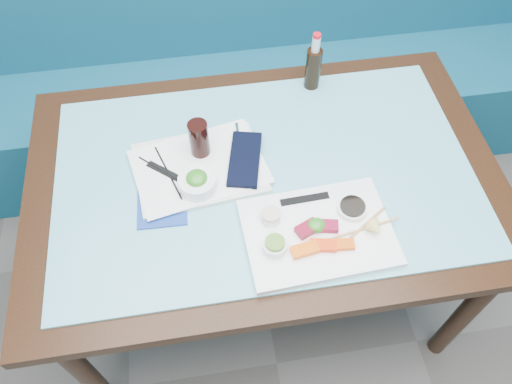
{
  "coord_description": "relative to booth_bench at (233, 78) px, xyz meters",
  "views": [
    {
      "loc": [
        -0.16,
        0.58,
        1.93
      ],
      "look_at": [
        -0.04,
        1.36,
        0.8
      ],
      "focal_mm": 35.0,
      "sensor_mm": 36.0,
      "label": 1
    }
  ],
  "objects": [
    {
      "name": "cola_glass",
      "position": [
        -0.18,
        -0.74,
        0.46
      ],
      "size": [
        0.07,
        0.07,
        0.12
      ],
      "primitive_type": "cylinder",
      "rotation": [
        0.0,
        0.0,
        0.28
      ],
      "color": "black",
      "rests_on": "serving_tray"
    },
    {
      "name": "tuna_left",
      "position": [
        0.08,
        -1.06,
        0.41
      ],
      "size": [
        0.07,
        0.06,
        0.02
      ],
      "primitive_type": "cube",
      "rotation": [
        0.0,
        0.0,
        0.41
      ],
      "color": "maroon",
      "rests_on": "sashimi_plate"
    },
    {
      "name": "navy_pouch",
      "position": [
        -0.05,
        -0.8,
        0.4
      ],
      "size": [
        0.13,
        0.22,
        0.02
      ],
      "primitive_type": "cube",
      "rotation": [
        0.0,
        0.0,
        -0.23
      ],
      "color": "black",
      "rests_on": "serving_tray"
    },
    {
      "name": "seaweed_bowl",
      "position": [
        -0.2,
        -0.87,
        0.42
      ],
      "size": [
        0.11,
        0.11,
        0.04
      ],
      "primitive_type": "cylinder",
      "rotation": [
        0.0,
        0.0,
        0.05
      ],
      "color": "white",
      "rests_on": "serving_tray"
    },
    {
      "name": "seaweed_salad",
      "position": [
        -0.2,
        -0.87,
        0.44
      ],
      "size": [
        0.06,
        0.06,
        0.03
      ],
      "primitive_type": "ellipsoid",
      "rotation": [
        0.0,
        0.0,
        0.05
      ],
      "color": "#2D7C1C",
      "rests_on": "seaweed_bowl"
    },
    {
      "name": "chopstick_sleeve",
      "position": [
        0.09,
        -0.96,
        0.41
      ],
      "size": [
        0.14,
        0.03,
        0.0
      ],
      "primitive_type": "cube",
      "rotation": [
        0.0,
        0.0,
        0.04
      ],
      "color": "black",
      "rests_on": "sashimi_plate"
    },
    {
      "name": "salmon_left",
      "position": [
        0.06,
        -1.12,
        0.41
      ],
      "size": [
        0.08,
        0.04,
        0.02
      ],
      "primitive_type": "cube",
      "rotation": [
        0.0,
        0.0,
        0.16
      ],
      "color": "#FF600A",
      "rests_on": "sashimi_plate"
    },
    {
      "name": "fork",
      "position": [
        -0.06,
        -0.69,
        0.4
      ],
      "size": [
        0.01,
        0.08,
        0.01
      ],
      "primitive_type": "cylinder",
      "rotation": [
        1.57,
        0.0,
        -0.04
      ],
      "color": "silver",
      "rests_on": "serving_tray"
    },
    {
      "name": "serving_tray",
      "position": [
        -0.19,
        -0.8,
        0.39
      ],
      "size": [
        0.39,
        0.31,
        0.01
      ],
      "primitive_type": "cube",
      "rotation": [
        0.0,
        0.0,
        0.11
      ],
      "color": "silver",
      "rests_on": "glass_top"
    },
    {
      "name": "soy_fill",
      "position": [
        0.21,
        -1.02,
        0.42
      ],
      "size": [
        0.09,
        0.09,
        0.01
      ],
      "primitive_type": "cylinder",
      "rotation": [
        0.0,
        0.0,
        -0.36
      ],
      "color": "black",
      "rests_on": "soy_dish"
    },
    {
      "name": "salmon_mid",
      "position": [
        0.11,
        -1.12,
        0.41
      ],
      "size": [
        0.07,
        0.05,
        0.02
      ],
      "primitive_type": "cube",
      "rotation": [
        0.0,
        0.0,
        -0.19
      ],
      "color": "#FF350A",
      "rests_on": "sashimi_plate"
    },
    {
      "name": "seaweed_garnish",
      "position": [
        0.1,
        -1.06,
        0.42
      ],
      "size": [
        0.05,
        0.05,
        0.03
      ],
      "primitive_type": "ellipsoid",
      "rotation": [
        0.0,
        0.0,
        -0.1
      ],
      "color": "#2C7E1D",
      "rests_on": "sashimi_plate"
    },
    {
      "name": "wooden_chopstick_a",
      "position": [
        0.22,
        -1.08,
        0.41
      ],
      "size": [
        0.18,
        0.12,
        0.01
      ],
      "primitive_type": "cylinder",
      "rotation": [
        1.57,
        0.0,
        -0.99
      ],
      "color": "tan",
      "rests_on": "sashimi_plate"
    },
    {
      "name": "tuna_right",
      "position": [
        0.13,
        -1.06,
        0.41
      ],
      "size": [
        0.06,
        0.05,
        0.02
      ],
      "primitive_type": "cube",
      "rotation": [
        0.0,
        0.0,
        -0.21
      ],
      "color": "maroon",
      "rests_on": "sashimi_plate"
    },
    {
      "name": "ginger_fill",
      "position": [
        -0.01,
        -1.01,
        0.43
      ],
      "size": [
        0.07,
        0.07,
        0.01
      ],
      "primitive_type": "cylinder",
      "rotation": [
        0.0,
        0.0,
        0.43
      ],
      "color": "beige",
      "rests_on": "ramekin_ginger"
    },
    {
      "name": "sashimi_plate",
      "position": [
        0.11,
        -1.07,
        0.39
      ],
      "size": [
        0.41,
        0.3,
        0.02
      ],
      "primitive_type": "cube",
      "rotation": [
        0.0,
        0.0,
        0.05
      ],
      "color": "white",
      "rests_on": "glass_top"
    },
    {
      "name": "dining_table",
      "position": [
        0.0,
        -0.84,
        0.29
      ],
      "size": [
        1.4,
        0.9,
        0.75
      ],
      "color": "black",
      "rests_on": "ground"
    },
    {
      "name": "salmon_right",
      "position": [
        0.16,
        -1.12,
        0.41
      ],
      "size": [
        0.06,
        0.04,
        0.02
      ],
      "primitive_type": "cube",
      "rotation": [
        0.0,
        0.0,
        -0.09
      ],
      "color": "#F45309",
      "rests_on": "sashimi_plate"
    },
    {
      "name": "cola_bottle_body",
      "position": [
        0.22,
        -0.5,
        0.46
      ],
      "size": [
        0.05,
        0.05,
        0.14
      ],
      "primitive_type": "cylinder",
      "rotation": [
        0.0,
        0.0,
        0.01
      ],
      "color": "black",
      "rests_on": "glass_top"
    },
    {
      "name": "tray_sleeve",
      "position": [
        -0.28,
        -0.81,
        0.4
      ],
      "size": [
        0.12,
        0.11,
        0.0
      ],
      "primitive_type": "cube",
      "rotation": [
        0.0,
        0.0,
        0.87
      ],
      "color": "black",
      "rests_on": "serving_tray"
    },
    {
      "name": "ramekin_wasabi",
      "position": [
        -0.02,
        -1.1,
        0.42
      ],
      "size": [
        0.07,
        0.07,
        0.03
      ],
      "primitive_type": "cylinder",
      "rotation": [
        0.0,
        0.0,
        0.01
      ],
      "color": "white",
      "rests_on": "sashimi_plate"
    },
    {
      "name": "glass_top",
      "position": [
        0.0,
        -0.84,
        0.38
      ],
      "size": [
        1.22,
        0.76,
        0.01
      ],
      "primitive_type": "cube",
      "color": "#63B4C7",
      "rests_on": "dining_table"
    },
    {
      "name": "wooden_chopstick_b",
      "position": [
        0.23,
        -1.08,
        0.41
      ],
      "size": [
        0.2,
        0.04,
        0.01
      ],
      "primitive_type": "cylinder",
      "rotation": [
        1.57,
        0.0,
        -1.4
      ],
      "color": "tan",
      "rests_on": "sashimi_plate"
    },
    {
      "name": "black_chopstick_a",
      "position": [
        -0.29,
        -0.81,
        0.4
      ],
      "size": [
        0.15,
        0.15,
        0.01
      ],
      "primitive_type": "cylinder",
      "rotation": [
        1.57,
        0.0,
        0.81
      ],
      "color": "black",
      "rests_on": "serving_tray"
    },
    {
      "name": "black_chopstick_b",
      "position": [
        -0.28,
        -0.81,
        0.4
      ],
      "size": [
        0.07,
        0.2,
        0.01
      ],
      "primitive_type": "cylinder",
      "rotation": [
        1.57,
        0.0,
        0.31
      ],
      "color": "black",
      "rests_on": "serving_tray"
    },
    {
      "name": "cola_bottle_cap",
      "position": [
        0.22,
        -0.5,
        0.58
      ],
      "size": [
        0.03,
        0.03,
        0.01
      ],
      "primitive_type": "cylinder",
      "rotation": [
        0.0,
        0.0,
        -0.34
      ],
      "color": "red",
      "rests_on": "cola_bottle_neck"
    },
    {
      "name": "cola_bottle_neck",
      "position": [
        0.22,
        -0.5,
        0.55
      ],
      "size": [
        0.03,
        0.03,
        0.05
      ],
      "primitive_type": "cylinder",
      "rotation": [
        0.0,
        0.0,
        0.22
      ],
      "color": "silver",
      "rests_on": "cola_bottle_body"
    },
    {
      "name": "blue_napkin",
      "position": [
        -0.3,
        -0.91,
        0.39
      ],
      "size": [
        0.14,
        0.14,
        0.01
      ],
      "primitive_type": "cube",
      "rotation": [
        0.0,
        0.0,
        -0.04
      ],
      "color": "navy",
      "rests_on": "glass_top"
    },
    {
      "name": "soy_dish",
      "position": [
        0.21,
        -1.02,
        0.41
      ],
      "size": [
        0.08,
        0.08,
        0.02
      ],
      "primitive_type": "cylinder",
      "rotation": [
        0.0,
        0.0,
        0.0
      ],
      "color": "white",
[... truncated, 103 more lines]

